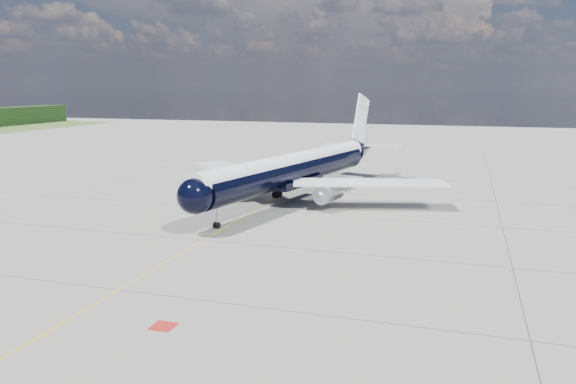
# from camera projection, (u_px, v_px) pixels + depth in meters

# --- Properties ---
(ground) EXTENTS (320.00, 320.00, 0.00)m
(ground) POSITION_uv_depth(u_px,v_px,m) (267.00, 202.00, 76.95)
(ground) COLOR gray
(ground) RESTS_ON ground
(taxiway_centerline) EXTENTS (0.16, 160.00, 0.01)m
(taxiway_centerline) POSITION_uv_depth(u_px,v_px,m) (254.00, 210.00, 72.27)
(taxiway_centerline) COLOR #E5AD0C
(taxiway_centerline) RESTS_ON ground
(red_marking) EXTENTS (1.60, 1.60, 0.01)m
(red_marking) POSITION_uv_depth(u_px,v_px,m) (163.00, 326.00, 37.47)
(red_marking) COLOR maroon
(red_marking) RESTS_ON ground
(main_airliner) EXTENTS (40.30, 49.77, 14.53)m
(main_airliner) POSITION_uv_depth(u_px,v_px,m) (297.00, 168.00, 77.79)
(main_airliner) COLOR black
(main_airliner) RESTS_ON ground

